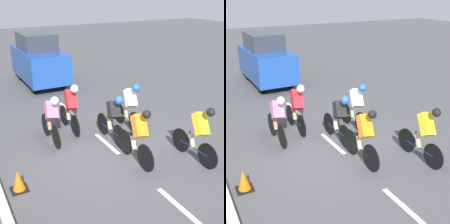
# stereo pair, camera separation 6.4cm
# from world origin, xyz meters

# --- Properties ---
(ground_plane) EXTENTS (60.00, 60.00, 0.00)m
(ground_plane) POSITION_xyz_m (0.00, 0.00, 0.00)
(ground_plane) COLOR #4C4C4F
(lane_stripe_near) EXTENTS (0.12, 1.40, 0.01)m
(lane_stripe_near) POSITION_xyz_m (0.00, 2.83, 0.00)
(lane_stripe_near) COLOR white
(lane_stripe_near) RESTS_ON ground
(lane_stripe_mid) EXTENTS (0.12, 1.40, 0.01)m
(lane_stripe_mid) POSITION_xyz_m (0.00, -0.37, 0.00)
(lane_stripe_mid) COLOR white
(lane_stripe_mid) RESTS_ON ground
(lane_stripe_far) EXTENTS (0.12, 1.40, 0.01)m
(lane_stripe_far) POSITION_xyz_m (0.00, -3.57, 0.00)
(lane_stripe_far) COLOR white
(lane_stripe_far) RESTS_ON ground
(cyclist_yellow) EXTENTS (0.43, 1.66, 1.52)m
(cyclist_yellow) POSITION_xyz_m (-1.61, 1.56, 0.80)
(cyclist_yellow) COLOR black
(cyclist_yellow) RESTS_ON ground
(cyclist_black) EXTENTS (0.41, 1.67, 1.45)m
(cyclist_black) POSITION_xyz_m (-0.24, -0.43, 0.77)
(cyclist_black) COLOR black
(cyclist_black) RESTS_ON ground
(cyclist_orange) EXTENTS (0.41, 1.66, 1.53)m
(cyclist_orange) POSITION_xyz_m (-0.19, 0.93, 0.79)
(cyclist_orange) COLOR black
(cyclist_orange) RESTS_ON ground
(cyclist_red) EXTENTS (0.41, 1.66, 1.56)m
(cyclist_red) POSITION_xyz_m (0.57, -1.65, 0.83)
(cyclist_red) COLOR black
(cyclist_red) RESTS_ON ground
(cyclist_white) EXTENTS (0.43, 1.68, 1.54)m
(cyclist_white) POSITION_xyz_m (-1.10, -0.93, 0.81)
(cyclist_white) COLOR black
(cyclist_white) RESTS_ON ground
(cyclist_pink) EXTENTS (0.40, 1.64, 1.46)m
(cyclist_pink) POSITION_xyz_m (1.33, -1.22, 0.76)
(cyclist_pink) COLOR black
(cyclist_pink) RESTS_ON ground
(support_car) EXTENTS (1.70, 3.83, 2.32)m
(support_car) POSITION_xyz_m (-0.12, -7.25, 1.15)
(support_car) COLOR black
(support_car) RESTS_ON ground
(traffic_cone) EXTENTS (0.36, 0.36, 0.49)m
(traffic_cone) POSITION_xyz_m (2.75, 0.66, 0.24)
(traffic_cone) COLOR black
(traffic_cone) RESTS_ON ground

